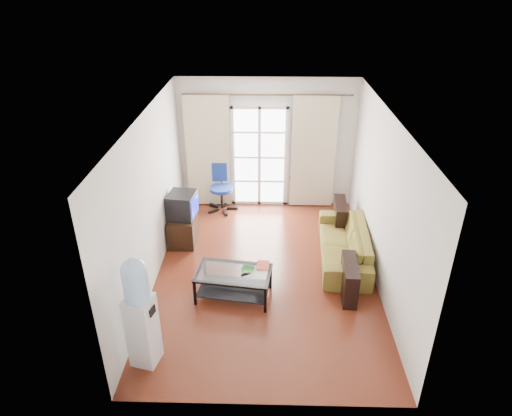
{
  "coord_description": "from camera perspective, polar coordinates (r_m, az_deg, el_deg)",
  "views": [
    {
      "loc": [
        0.01,
        -6.25,
        4.57
      ],
      "look_at": [
        -0.16,
        0.35,
        1.05
      ],
      "focal_mm": 32.0,
      "sensor_mm": 36.0,
      "label": 1
    }
  ],
  "objects": [
    {
      "name": "wall_back",
      "position": [
        9.42,
        1.36,
        8.03
      ],
      "size": [
        3.6,
        0.02,
        2.7
      ],
      "primitive_type": "cube",
      "color": "silver",
      "rests_on": "floor"
    },
    {
      "name": "book",
      "position": [
        7.11,
        0.1,
        -7.15
      ],
      "size": [
        0.23,
        0.29,
        0.02
      ],
      "primitive_type": "imported",
      "rotation": [
        0.0,
        0.0,
        -0.09
      ],
      "color": "#B71632",
      "rests_on": "coffee_table"
    },
    {
      "name": "bowl",
      "position": [
        6.98,
        -1.02,
        -7.76
      ],
      "size": [
        0.29,
        0.29,
        0.05
      ],
      "primitive_type": "imported",
      "rotation": [
        0.0,
        0.0,
        -0.18
      ],
      "color": "#318746",
      "rests_on": "coffee_table"
    },
    {
      "name": "remote",
      "position": [
        6.93,
        -1.32,
        -8.28
      ],
      "size": [
        0.15,
        0.11,
        0.02
      ],
      "primitive_type": "cube",
      "rotation": [
        0.0,
        0.0,
        0.55
      ],
      "color": "black",
      "rests_on": "coffee_table"
    },
    {
      "name": "crt_tv",
      "position": [
        8.33,
        -9.34,
        0.38
      ],
      "size": [
        0.56,
        0.56,
        0.46
      ],
      "rotation": [
        0.0,
        0.0,
        -0.14
      ],
      "color": "black",
      "rests_on": "tv_stand"
    },
    {
      "name": "ceiling",
      "position": [
        6.53,
        1.38,
        11.38
      ],
      "size": [
        5.2,
        5.2,
        0.0
      ],
      "primitive_type": "plane",
      "rotation": [
        3.14,
        0.0,
        0.0
      ],
      "color": "white",
      "rests_on": "wall_back"
    },
    {
      "name": "wall_front",
      "position": [
        4.87,
        1.05,
        -13.37
      ],
      "size": [
        3.6,
        0.02,
        2.7
      ],
      "primitive_type": "cube",
      "color": "silver",
      "rests_on": "floor"
    },
    {
      "name": "water_cooler",
      "position": [
        5.9,
        -14.32,
        -12.31
      ],
      "size": [
        0.39,
        0.39,
        1.59
      ],
      "rotation": [
        0.0,
        0.0,
        -0.24
      ],
      "color": "silver",
      "rests_on": "floor"
    },
    {
      "name": "radiator",
      "position": [
        9.76,
        6.0,
        2.1
      ],
      "size": [
        0.64,
        0.12,
        0.64
      ],
      "primitive_type": "cube",
      "color": "gray",
      "rests_on": "floor"
    },
    {
      "name": "curtain_rod",
      "position": [
        9.02,
        1.43,
        13.97
      ],
      "size": [
        3.3,
        0.04,
        0.04
      ],
      "primitive_type": "cylinder",
      "rotation": [
        0.0,
        1.57,
        0.0
      ],
      "color": "#4C3F2D",
      "rests_on": "wall_back"
    },
    {
      "name": "sofa",
      "position": [
        8.1,
        10.93,
        -4.4
      ],
      "size": [
        2.11,
        1.04,
        0.59
      ],
      "primitive_type": "imported",
      "rotation": [
        0.0,
        0.0,
        -1.63
      ],
      "color": "olive",
      "rests_on": "floor"
    },
    {
      "name": "french_door",
      "position": [
        9.47,
        0.43,
        6.36
      ],
      "size": [
        1.16,
        0.06,
        2.15
      ],
      "color": "white",
      "rests_on": "wall_back"
    },
    {
      "name": "wall_right",
      "position": [
        7.26,
        15.62,
        0.58
      ],
      "size": [
        0.02,
        5.2,
        2.7
      ],
      "primitive_type": "cube",
      "color": "silver",
      "rests_on": "floor"
    },
    {
      "name": "task_chair",
      "position": [
        9.59,
        -4.3,
        1.44
      ],
      "size": [
        0.7,
        0.7,
        0.98
      ],
      "rotation": [
        0.0,
        0.0,
        0.06
      ],
      "color": "black",
      "rests_on": "floor"
    },
    {
      "name": "curtain_left",
      "position": [
        9.44,
        -6.01,
        6.95
      ],
      "size": [
        0.9,
        0.07,
        2.35
      ],
      "primitive_type": "cube",
      "color": "beige",
      "rests_on": "curtain_rod"
    },
    {
      "name": "floor",
      "position": [
        7.74,
        1.15,
        -8.14
      ],
      "size": [
        5.2,
        5.2,
        0.0
      ],
      "primitive_type": "plane",
      "color": "maroon",
      "rests_on": "ground"
    },
    {
      "name": "wall_left",
      "position": [
        7.26,
        -13.1,
        0.92
      ],
      "size": [
        0.02,
        5.2,
        2.7
      ],
      "primitive_type": "cube",
      "color": "silver",
      "rests_on": "floor"
    },
    {
      "name": "curtain_right",
      "position": [
        9.41,
        7.18,
        6.81
      ],
      "size": [
        0.9,
        0.07,
        2.35
      ],
      "primitive_type": "cube",
      "color": "beige",
      "rests_on": "curtain_rod"
    },
    {
      "name": "coffee_table",
      "position": [
        7.09,
        -2.81,
        -9.05
      ],
      "size": [
        1.21,
        0.8,
        0.46
      ],
      "rotation": [
        0.0,
        0.0,
        -0.14
      ],
      "color": "silver",
      "rests_on": "floor"
    },
    {
      "name": "tv_stand",
      "position": [
        8.55,
        -9.12,
        -2.62
      ],
      "size": [
        0.48,
        0.72,
        0.52
      ],
      "primitive_type": "cube",
      "rotation": [
        0.0,
        0.0,
        0.01
      ],
      "color": "black",
      "rests_on": "floor"
    }
  ]
}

